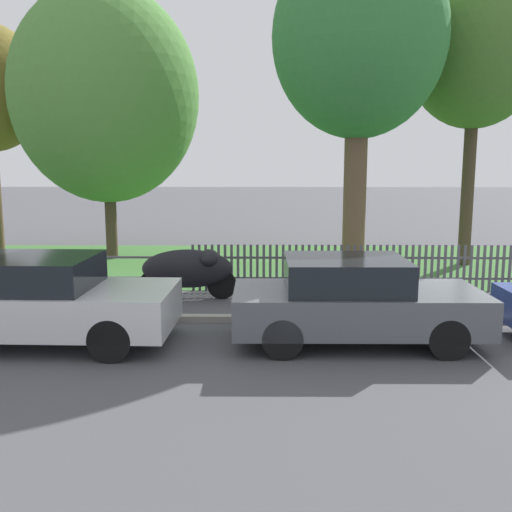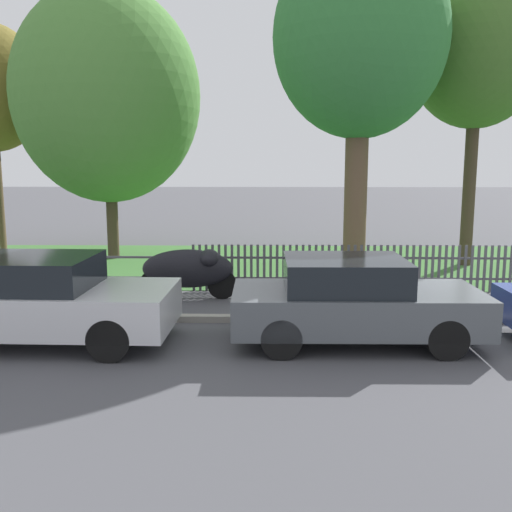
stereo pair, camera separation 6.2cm
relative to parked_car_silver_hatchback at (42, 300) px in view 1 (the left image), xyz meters
name	(u,v)px [view 1 (the left image)]	position (x,y,z in m)	size (l,w,h in m)	color
ground_plane	(493,324)	(7.76, 1.23, -0.73)	(120.00, 120.00, 0.00)	#4C4C51
kerb_stone	(491,320)	(7.76, 1.33, -0.67)	(37.06, 0.20, 0.12)	#9E998E
grass_strip	(408,264)	(7.76, 7.48, -0.73)	(37.06, 7.19, 0.01)	#3D7033
park_fence	(448,268)	(7.76, 3.89, -0.19)	(37.06, 0.05, 1.08)	#4C4C51
parked_car_silver_hatchback	(42,300)	(0.00, 0.00, 0.00)	(4.18, 1.92, 1.43)	silver
parked_car_black_saloon	(354,300)	(5.04, 0.12, -0.02)	(4.00, 1.81, 1.40)	#51565B
covered_motorcycle	(190,269)	(1.99, 3.11, -0.07)	(2.10, 0.73, 1.08)	black
tree_behind_motorcycle	(106,96)	(-1.10, 8.41, 4.14)	(5.48, 5.48, 8.03)	#473828
tree_mid_park	(359,39)	(5.89, 5.72, 5.15)	(4.27, 4.27, 8.40)	brown
tree_far_left	(476,51)	(9.35, 7.42, 5.20)	(3.70, 3.70, 8.09)	#473828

